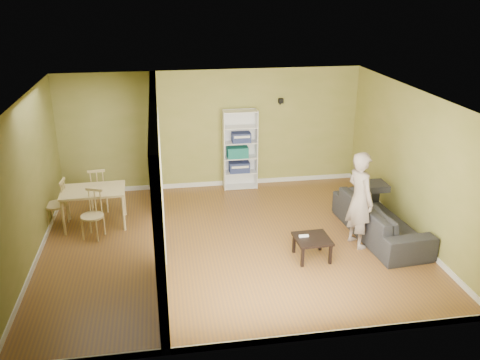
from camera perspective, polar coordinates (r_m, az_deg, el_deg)
name	(u,v)px	position (r m, az deg, el deg)	size (l,w,h in m)	color
room_shell	(230,174)	(8.48, -1.12, 0.70)	(6.50, 6.50, 6.50)	brown
partition	(158,178)	(8.41, -9.23, 0.23)	(0.22, 5.50, 2.60)	olive
wall_speaker	(281,101)	(11.13, 4.61, 8.85)	(0.10, 0.10, 0.10)	black
sofa	(381,214)	(9.43, 15.56, -3.65)	(0.98, 2.28, 0.87)	black
person	(361,192)	(8.79, 13.39, -1.28)	(0.57, 0.72, 1.99)	slate
bookshelf	(240,149)	(11.13, -0.03, 3.48)	(0.74, 0.32, 1.76)	white
paper_box_navy_a	(239,167)	(11.22, -0.09, 1.50)	(0.44, 0.29, 0.23)	navy
paper_box_teal	(237,152)	(11.10, -0.30, 3.17)	(0.45, 0.30, 0.23)	#0D765F
paper_box_navy_b	(241,137)	(11.01, 0.13, 4.83)	(0.40, 0.26, 0.21)	navy
coffee_table	(312,241)	(8.49, 8.12, -6.77)	(0.57, 0.57, 0.38)	black
game_controller	(304,236)	(8.47, 7.17, -6.24)	(0.16, 0.04, 0.03)	white
dining_table	(93,193)	(9.78, -16.15, -1.45)	(1.15, 0.77, 0.72)	tan
chair_left	(56,204)	(10.01, -19.97, -2.50)	(0.43, 0.43, 0.93)	tan
chair_near	(92,215)	(9.38, -16.27, -3.77)	(0.41, 0.41, 0.89)	#D0B183
chair_far	(98,189)	(10.46, -15.63, -0.97)	(0.42, 0.42, 0.92)	#D7C088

